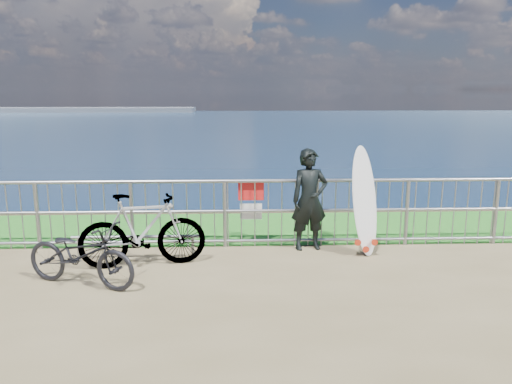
{
  "coord_description": "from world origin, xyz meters",
  "views": [
    {
      "loc": [
        -0.29,
        -6.28,
        2.54
      ],
      "look_at": [
        -0.01,
        1.2,
        1.0
      ],
      "focal_mm": 35.0,
      "sensor_mm": 36.0,
      "label": 1
    }
  ],
  "objects_px": {
    "surfboard": "(365,205)",
    "bicycle_far": "(142,230)",
    "bicycle_near": "(80,254)",
    "surfer": "(309,200)"
  },
  "relations": [
    {
      "from": "surfboard",
      "to": "bicycle_far",
      "type": "height_order",
      "value": "surfboard"
    },
    {
      "from": "bicycle_near",
      "to": "bicycle_far",
      "type": "distance_m",
      "value": 0.99
    },
    {
      "from": "surfer",
      "to": "bicycle_far",
      "type": "distance_m",
      "value": 2.64
    },
    {
      "from": "surfer",
      "to": "surfboard",
      "type": "height_order",
      "value": "surfboard"
    },
    {
      "from": "bicycle_far",
      "to": "bicycle_near",
      "type": "bearing_deg",
      "value": 126.07
    },
    {
      "from": "surfer",
      "to": "surfboard",
      "type": "distance_m",
      "value": 0.87
    },
    {
      "from": "surfer",
      "to": "surfboard",
      "type": "xyz_separation_m",
      "value": [
        0.82,
        -0.28,
        -0.03
      ]
    },
    {
      "from": "bicycle_near",
      "to": "bicycle_far",
      "type": "relative_size",
      "value": 0.9
    },
    {
      "from": "surfer",
      "to": "bicycle_near",
      "type": "distance_m",
      "value": 3.54
    },
    {
      "from": "surfboard",
      "to": "bicycle_near",
      "type": "xyz_separation_m",
      "value": [
        -4.03,
        -1.15,
        -0.36
      ]
    }
  ]
}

